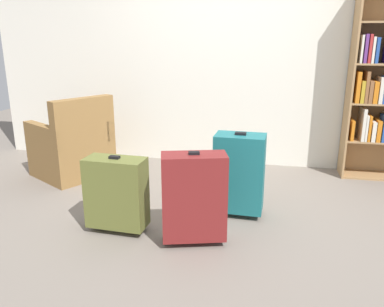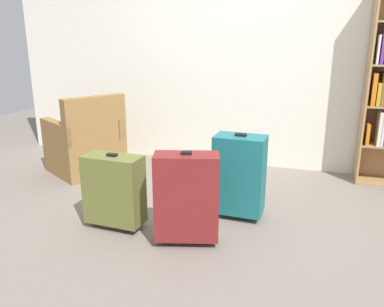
{
  "view_description": "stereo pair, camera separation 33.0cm",
  "coord_description": "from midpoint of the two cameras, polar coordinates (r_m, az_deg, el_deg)",
  "views": [
    {
      "loc": [
        0.52,
        -2.98,
        1.49
      ],
      "look_at": [
        -0.1,
        0.13,
        0.55
      ],
      "focal_mm": 36.51,
      "sensor_mm": 36.0,
      "label": 1
    },
    {
      "loc": [
        0.84,
        -2.9,
        1.49
      ],
      "look_at": [
        -0.1,
        0.13,
        0.55
      ],
      "focal_mm": 36.51,
      "sensor_mm": 36.0,
      "label": 2
    }
  ],
  "objects": [
    {
      "name": "ground_plane",
      "position": [
        3.36,
        3.82,
        -9.8
      ],
      "size": [
        10.17,
        10.17,
        0.0
      ],
      "primitive_type": "plane",
      "color": "slate"
    },
    {
      "name": "back_wall",
      "position": [
        4.7,
        9.19,
        14.0
      ],
      "size": [
        5.81,
        0.1,
        2.6
      ],
      "primitive_type": "cube",
      "color": "silver",
      "rests_on": "ground"
    },
    {
      "name": "armchair",
      "position": [
        4.56,
        -13.22,
        1.17
      ],
      "size": [
        0.96,
        0.96,
        0.9
      ],
      "color": "olive",
      "rests_on": "ground"
    },
    {
      "name": "mug",
      "position": [
        4.46,
        -8.01,
        -2.5
      ],
      "size": [
        0.12,
        0.08,
        0.1
      ],
      "color": "#1959A5",
      "rests_on": "ground"
    },
    {
      "name": "suitcase_dark_red",
      "position": [
        2.87,
        2.51,
        -6.4
      ],
      "size": [
        0.51,
        0.33,
        0.72
      ],
      "color": "maroon",
      "rests_on": "ground"
    },
    {
      "name": "suitcase_teal",
      "position": [
        3.33,
        9.75,
        -3.1
      ],
      "size": [
        0.43,
        0.27,
        0.74
      ],
      "color": "#19666B",
      "rests_on": "ground"
    },
    {
      "name": "suitcase_olive",
      "position": [
        3.15,
        -8.39,
        -5.29
      ],
      "size": [
        0.48,
        0.25,
        0.63
      ],
      "color": "brown",
      "rests_on": "ground"
    }
  ]
}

